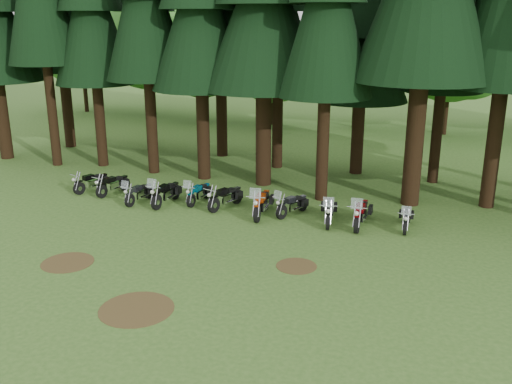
% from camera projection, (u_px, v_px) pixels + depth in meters
% --- Properties ---
extents(ground, '(120.00, 120.00, 0.00)m').
position_uv_depth(ground, '(172.00, 253.00, 20.47)').
color(ground, '#3B6623').
rests_on(ground, ground).
extents(pine_back_4, '(4.94, 4.94, 13.78)m').
position_uv_depth(pine_back_4, '(364.00, 14.00, 28.53)').
color(pine_back_4, black).
rests_on(pine_back_4, ground).
extents(decid_0, '(8.00, 7.78, 10.00)m').
position_uv_depth(decid_0, '(83.00, 43.00, 48.74)').
color(decid_0, black).
rests_on(decid_0, ground).
extents(decid_1, '(7.91, 7.69, 9.88)m').
position_uv_depth(decid_1, '(148.00, 45.00, 47.15)').
color(decid_1, black).
rests_on(decid_1, ground).
extents(decid_2, '(6.72, 6.53, 8.40)m').
position_uv_depth(decid_2, '(204.00, 59.00, 44.67)').
color(decid_2, black).
rests_on(decid_2, ground).
extents(decid_3, '(6.12, 5.95, 7.65)m').
position_uv_depth(decid_3, '(274.00, 66.00, 43.20)').
color(decid_3, black).
rests_on(decid_3, ground).
extents(decid_4, '(5.93, 5.76, 7.41)m').
position_uv_depth(decid_4, '(360.00, 69.00, 42.20)').
color(decid_4, black).
rests_on(decid_4, ground).
extents(decid_5, '(8.45, 8.21, 10.56)m').
position_uv_depth(decid_5, '(458.00, 45.00, 38.85)').
color(decid_5, black).
rests_on(decid_5, ground).
extents(dirt_patch_0, '(1.80, 1.80, 0.01)m').
position_uv_depth(dirt_patch_0, '(68.00, 262.00, 19.69)').
color(dirt_patch_0, '#4C3D1E').
rests_on(dirt_patch_0, ground).
extents(dirt_patch_1, '(1.40, 1.40, 0.01)m').
position_uv_depth(dirt_patch_1, '(296.00, 266.00, 19.41)').
color(dirt_patch_1, '#4C3D1E').
rests_on(dirt_patch_1, ground).
extents(dirt_patch_2, '(2.20, 2.20, 0.01)m').
position_uv_depth(dirt_patch_2, '(137.00, 309.00, 16.56)').
color(dirt_patch_2, '#4C3D1E').
rests_on(dirt_patch_2, ground).
extents(motorcycle_0, '(0.77, 2.00, 0.84)m').
position_uv_depth(motorcycle_0, '(92.00, 183.00, 27.61)').
color(motorcycle_0, black).
rests_on(motorcycle_0, ground).
extents(motorcycle_1, '(0.56, 2.10, 0.86)m').
position_uv_depth(motorcycle_1, '(113.00, 185.00, 27.17)').
color(motorcycle_1, black).
rests_on(motorcycle_1, ground).
extents(motorcycle_2, '(0.47, 2.04, 1.28)m').
position_uv_depth(motorcycle_2, '(139.00, 194.00, 25.91)').
color(motorcycle_2, black).
rests_on(motorcycle_2, ground).
extents(motorcycle_3, '(0.45, 2.37, 1.49)m').
position_uv_depth(motorcycle_3, '(166.00, 194.00, 25.64)').
color(motorcycle_3, black).
rests_on(motorcycle_3, ground).
extents(motorcycle_4, '(0.43, 2.09, 1.32)m').
position_uv_depth(motorcycle_4, '(199.00, 193.00, 25.88)').
color(motorcycle_4, black).
rests_on(motorcycle_4, ground).
extents(motorcycle_5, '(0.79, 2.18, 0.91)m').
position_uv_depth(motorcycle_5, '(226.00, 198.00, 25.17)').
color(motorcycle_5, black).
rests_on(motorcycle_5, ground).
extents(motorcycle_6, '(0.63, 2.50, 1.57)m').
position_uv_depth(motorcycle_6, '(262.00, 204.00, 24.17)').
color(motorcycle_6, black).
rests_on(motorcycle_6, ground).
extents(motorcycle_7, '(1.00, 2.02, 1.31)m').
position_uv_depth(motorcycle_7, '(292.00, 205.00, 24.28)').
color(motorcycle_7, black).
rests_on(motorcycle_7, ground).
extents(motorcycle_8, '(0.74, 2.29, 1.44)m').
position_uv_depth(motorcycle_8, '(329.00, 212.00, 23.34)').
color(motorcycle_8, black).
rests_on(motorcycle_8, ground).
extents(motorcycle_9, '(0.45, 2.42, 1.53)m').
position_uv_depth(motorcycle_9, '(361.00, 214.00, 22.97)').
color(motorcycle_9, black).
rests_on(motorcycle_9, ground).
extents(motorcycle_10, '(0.43, 2.00, 1.26)m').
position_uv_depth(motorcycle_10, '(406.00, 219.00, 22.69)').
color(motorcycle_10, black).
rests_on(motorcycle_10, ground).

